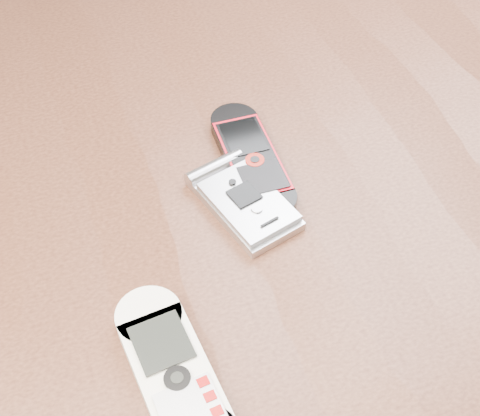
# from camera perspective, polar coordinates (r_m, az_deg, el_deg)

# --- Properties ---
(table) EXTENTS (1.20, 0.80, 0.75)m
(table) POSITION_cam_1_polar(r_m,az_deg,el_deg) (0.61, -0.45, -7.25)
(table) COLOR black
(table) RESTS_ON ground
(nokia_white) EXTENTS (0.06, 0.14, 0.02)m
(nokia_white) POSITION_cam_1_polar(r_m,az_deg,el_deg) (0.44, -5.57, -14.16)
(nokia_white) COLOR white
(nokia_white) RESTS_ON table
(nokia_black_red) EXTENTS (0.05, 0.14, 0.01)m
(nokia_black_red) POSITION_cam_1_polar(r_m,az_deg,el_deg) (0.55, 0.99, 4.19)
(nokia_black_red) COLOR black
(nokia_black_red) RESTS_ON table
(motorola_razr) EXTENTS (0.08, 0.11, 0.02)m
(motorola_razr) POSITION_cam_1_polar(r_m,az_deg,el_deg) (0.52, 0.53, 0.49)
(motorola_razr) COLOR #B7B7BC
(motorola_razr) RESTS_ON table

